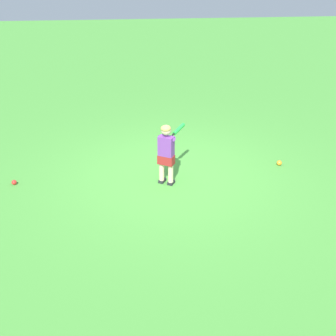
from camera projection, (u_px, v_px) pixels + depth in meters
name	position (u px, v px, depth m)	size (l,w,h in m)	color
ground_plane	(174.00, 175.00, 7.72)	(40.00, 40.00, 0.00)	#479338
child_batter	(167.00, 149.00, 7.17)	(0.54, 0.69, 1.08)	#232328
play_ball_midfield	(279.00, 163.00, 8.04)	(0.10, 0.10, 0.10)	orange
play_ball_near_batter	(14.00, 182.00, 7.37)	(0.09, 0.09, 0.09)	red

